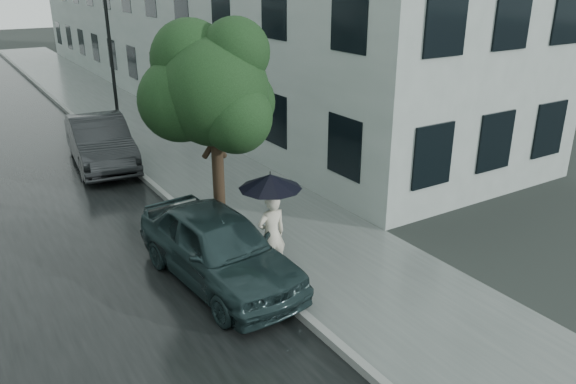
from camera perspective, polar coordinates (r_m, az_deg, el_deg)
ground at (r=10.98m, az=7.20°, el=-9.16°), size 120.00×120.00×0.00m
sidewalk at (r=20.99m, az=-13.42°, el=5.48°), size 3.50×60.00×0.01m
kerb_near at (r=20.48m, az=-18.24°, el=4.80°), size 0.15×60.00×0.15m
pedestrian at (r=10.86m, az=-1.68°, el=-4.34°), size 0.61×0.40×1.66m
umbrella at (r=10.48m, az=-1.81°, el=1.09°), size 1.55×1.55×1.17m
street_tree at (r=11.52m, az=-7.69°, el=10.30°), size 2.89×2.62×4.79m
lamp_post at (r=21.03m, az=-18.01°, el=13.87°), size 0.84×0.36×5.56m
car_near at (r=10.73m, az=-7.08°, el=-5.54°), size 2.04×4.33×1.43m
car_far at (r=18.09m, az=-18.55°, el=4.87°), size 2.02×4.65×1.49m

